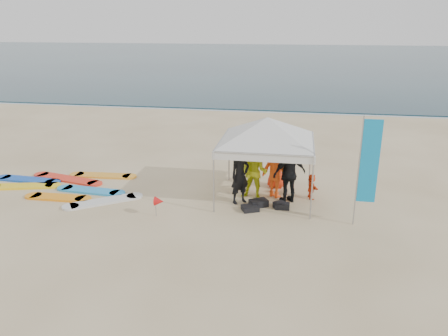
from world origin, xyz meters
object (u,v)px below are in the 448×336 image
feather_flag (368,163)px  surfboard_spread (67,186)px  person_black_a (240,176)px  person_orange_b (277,165)px  person_orange_a (276,171)px  person_black_b (289,174)px  marker_pennant (159,201)px  person_seated (311,186)px  canopy_tent (268,118)px  person_yellow (254,172)px

feather_flag → surfboard_spread: (-10.00, 1.37, -1.86)m
person_black_a → person_orange_b: bearing=14.7°
person_orange_a → person_black_a: bearing=64.9°
person_black_b → marker_pennant: bearing=-5.0°
person_seated → canopy_tent: (-1.52, -0.16, 2.30)m
person_black_b → person_seated: person_black_b is taller
person_black_a → person_seated: size_ratio=2.16×
marker_pennant → feather_flag: bearing=4.2°
person_seated → feather_flag: bearing=-154.9°
person_black_a → canopy_tent: canopy_tent is taller
person_seated → surfboard_spread: 8.59m
person_black_a → person_black_b: (1.56, 0.32, 0.05)m
person_orange_a → feather_flag: (2.61, -1.77, 0.99)m
person_yellow → marker_pennant: size_ratio=2.90×
person_black_a → person_orange_a: (1.12, 0.72, -0.01)m
person_yellow → person_seated: size_ratio=2.17×
person_yellow → person_orange_a: 0.77m
person_black_a → surfboard_spread: 6.34m
marker_pennant → person_black_a: bearing=33.6°
person_yellow → person_orange_b: size_ratio=1.13×
person_orange_b → marker_pennant: size_ratio=2.57×
person_black_a → person_yellow: 0.58m
person_orange_b → feather_flag: (2.64, -2.64, 1.08)m
feather_flag → marker_pennant: bearing=-175.8°
person_black_a → person_orange_a: size_ratio=1.01×
canopy_tent → marker_pennant: bearing=-145.7°
person_black_b → person_orange_b: size_ratio=1.19×
person_yellow → person_orange_b: 1.38m
feather_flag → marker_pennant: 6.15m
person_orange_b → canopy_tent: size_ratio=0.39×
person_orange_a → person_orange_b: (-0.04, 0.88, -0.09)m
person_yellow → marker_pennant: (-2.67, -1.89, -0.43)m
person_seated → canopy_tent: 2.76m
person_seated → person_yellow: bearing=86.9°
person_black_b → person_black_a: bearing=-19.0°
person_orange_b → canopy_tent: 2.19m
person_orange_b → surfboard_spread: person_orange_b is taller
person_orange_b → surfboard_spread: bearing=23.1°
surfboard_spread → person_seated: bearing=2.8°
person_yellow → person_seated: (1.88, 0.34, -0.50)m
person_yellow → person_black_b: size_ratio=0.95×
person_yellow → person_orange_a: bearing=34.6°
person_yellow → feather_flag: 3.74m
person_black_a → surfboard_spread: person_black_a is taller
marker_pennant → surfboard_spread: bearing=155.8°
person_seated → person_black_b: bearing=106.4°
person_black_a → person_orange_a: person_black_a is taller
person_black_b → canopy_tent: canopy_tent is taller
person_yellow → person_orange_b: bearing=70.9°
canopy_tent → feather_flag: (2.94, -1.62, -0.83)m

